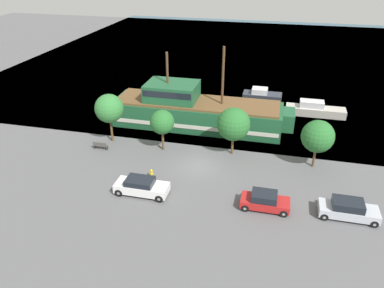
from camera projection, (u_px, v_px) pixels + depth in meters
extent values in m
plane|color=#5B5B5E|center=(199.00, 165.00, 36.55)|extent=(160.00, 160.00, 0.00)
plane|color=#33566B|center=(247.00, 54.00, 74.40)|extent=(80.00, 80.00, 0.00)
cube|color=#1E5633|center=(197.00, 114.00, 44.17)|extent=(19.74, 5.45, 2.80)
cube|color=silver|center=(197.00, 118.00, 44.37)|extent=(19.35, 5.53, 0.45)
cube|color=#1E5633|center=(288.00, 120.00, 41.80)|extent=(1.40, 3.00, 1.96)
cube|color=brown|center=(197.00, 102.00, 43.46)|extent=(18.95, 5.01, 0.25)
cube|color=#1E5633|center=(172.00, 91.00, 43.55)|extent=(5.92, 4.36, 1.97)
cube|color=black|center=(172.00, 89.00, 43.42)|extent=(5.63, 4.42, 0.71)
cylinder|color=#4C331E|center=(223.00, 76.00, 41.27)|extent=(0.28, 0.28, 6.51)
cylinder|color=#4C331E|center=(167.00, 76.00, 42.83)|extent=(0.28, 0.28, 5.54)
cube|color=#B7B2A8|center=(315.00, 111.00, 47.34)|extent=(7.29, 1.97, 1.01)
cube|color=silver|center=(312.00, 104.00, 47.03)|extent=(2.92, 1.53, 0.83)
cube|color=black|center=(319.00, 105.00, 46.85)|extent=(0.12, 1.38, 0.66)
cube|color=#2D333D|center=(262.00, 96.00, 52.52)|extent=(5.34, 2.24, 0.78)
cube|color=silver|center=(260.00, 91.00, 52.25)|extent=(2.13, 1.75, 0.72)
cube|color=black|center=(264.00, 91.00, 52.12)|extent=(0.12, 1.57, 0.57)
cube|color=#B21E1E|center=(265.00, 203.00, 30.31)|extent=(3.91, 1.74, 0.63)
cube|color=black|center=(264.00, 196.00, 30.05)|extent=(2.04, 1.57, 0.60)
cylinder|color=black|center=(284.00, 214.00, 29.44)|extent=(0.63, 0.22, 0.63)
cylinder|color=gray|center=(284.00, 214.00, 29.44)|extent=(0.24, 0.25, 0.24)
cylinder|color=black|center=(284.00, 202.00, 30.78)|extent=(0.63, 0.22, 0.63)
cylinder|color=gray|center=(284.00, 202.00, 30.78)|extent=(0.24, 0.25, 0.24)
cylinder|color=black|center=(245.00, 208.00, 30.07)|extent=(0.63, 0.22, 0.63)
cylinder|color=gray|center=(245.00, 208.00, 30.07)|extent=(0.24, 0.25, 0.24)
cylinder|color=black|center=(247.00, 197.00, 31.41)|extent=(0.63, 0.22, 0.63)
cylinder|color=gray|center=(247.00, 197.00, 31.41)|extent=(0.24, 0.25, 0.24)
cube|color=white|center=(142.00, 188.00, 32.07)|extent=(4.58, 1.79, 0.74)
cube|color=black|center=(140.00, 181.00, 31.81)|extent=(2.38, 1.61, 0.47)
cylinder|color=black|center=(159.00, 199.00, 31.13)|extent=(0.69, 0.22, 0.69)
cylinder|color=gray|center=(159.00, 199.00, 31.13)|extent=(0.26, 0.25, 0.26)
cylinder|color=black|center=(165.00, 188.00, 32.52)|extent=(0.69, 0.22, 0.69)
cylinder|color=gray|center=(165.00, 188.00, 32.52)|extent=(0.26, 0.25, 0.26)
cylinder|color=black|center=(119.00, 193.00, 31.88)|extent=(0.69, 0.22, 0.69)
cylinder|color=gray|center=(119.00, 193.00, 31.88)|extent=(0.26, 0.25, 0.26)
cylinder|color=black|center=(126.00, 183.00, 33.27)|extent=(0.69, 0.22, 0.69)
cylinder|color=gray|center=(126.00, 183.00, 33.27)|extent=(0.26, 0.25, 0.26)
cube|color=#B7BCC6|center=(348.00, 211.00, 29.28)|extent=(4.49, 1.78, 0.69)
cube|color=black|center=(348.00, 204.00, 29.01)|extent=(2.34, 1.60, 0.61)
cylinder|color=black|center=(374.00, 224.00, 28.34)|extent=(0.61, 0.22, 0.61)
cylinder|color=gray|center=(374.00, 224.00, 28.34)|extent=(0.23, 0.25, 0.23)
cylinder|color=black|center=(371.00, 211.00, 29.72)|extent=(0.61, 0.22, 0.61)
cylinder|color=gray|center=(371.00, 211.00, 29.72)|extent=(0.23, 0.25, 0.23)
cylinder|color=black|center=(324.00, 217.00, 29.09)|extent=(0.61, 0.22, 0.61)
cylinder|color=gray|center=(324.00, 217.00, 29.09)|extent=(0.23, 0.25, 0.23)
cylinder|color=black|center=(323.00, 205.00, 30.47)|extent=(0.61, 0.22, 0.61)
cylinder|color=gray|center=(323.00, 205.00, 30.47)|extent=(0.23, 0.25, 0.23)
cylinder|color=yellow|center=(151.00, 174.00, 34.64)|extent=(0.22, 0.22, 0.56)
sphere|color=yellow|center=(151.00, 171.00, 34.47)|extent=(0.25, 0.25, 0.25)
cylinder|color=yellow|center=(150.00, 174.00, 34.66)|extent=(0.10, 0.09, 0.09)
cylinder|color=yellow|center=(153.00, 174.00, 34.59)|extent=(0.10, 0.09, 0.09)
cube|color=#4C4742|center=(101.00, 145.00, 39.35)|extent=(1.52, 0.45, 0.05)
cube|color=#4C4742|center=(100.00, 144.00, 39.08)|extent=(1.52, 0.06, 0.40)
cube|color=#2D2D2D|center=(95.00, 146.00, 39.60)|extent=(0.12, 0.36, 0.40)
cube|color=#2D2D2D|center=(107.00, 148.00, 39.31)|extent=(0.12, 0.36, 0.40)
cylinder|color=brown|center=(112.00, 130.00, 40.60)|extent=(0.24, 0.24, 2.55)
sphere|color=#337A38|center=(109.00, 108.00, 39.41)|extent=(3.06, 3.06, 3.06)
cylinder|color=brown|center=(163.00, 141.00, 38.94)|extent=(0.24, 0.24, 2.11)
sphere|color=#286B2D|center=(162.00, 122.00, 37.95)|extent=(2.51, 2.51, 2.51)
cylinder|color=brown|center=(232.00, 145.00, 38.24)|extent=(0.24, 0.24, 1.91)
sphere|color=#286B2D|center=(234.00, 124.00, 37.13)|extent=(3.34, 3.34, 3.34)
cylinder|color=brown|center=(314.00, 158.00, 35.95)|extent=(0.24, 0.24, 1.95)
sphere|color=#286B2D|center=(318.00, 136.00, 34.89)|extent=(3.09, 3.09, 3.09)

